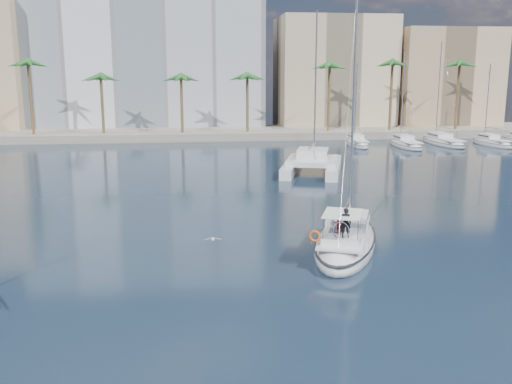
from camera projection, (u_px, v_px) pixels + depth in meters
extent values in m
plane|color=black|center=(261.00, 249.00, 34.59)|extent=(160.00, 160.00, 0.00)
cube|color=gray|center=(215.00, 133.00, 93.73)|extent=(120.00, 14.00, 1.20)
cube|color=silver|center=(143.00, 52.00, 101.23)|extent=(42.00, 16.00, 28.00)
cube|color=#C6AF8E|center=(333.00, 74.00, 103.03)|extent=(20.00, 14.00, 20.00)
cube|color=tan|center=(443.00, 80.00, 103.57)|extent=(18.00, 12.00, 18.00)
cylinder|color=brown|center=(215.00, 106.00, 88.87)|extent=(0.44, 0.44, 10.50)
sphere|color=#245E22|center=(215.00, 72.00, 87.78)|extent=(3.60, 3.60, 3.60)
cylinder|color=brown|center=(424.00, 105.00, 92.75)|extent=(0.44, 0.44, 10.50)
sphere|color=#245E22|center=(426.00, 72.00, 91.66)|extent=(3.60, 3.60, 3.60)
ellipsoid|color=silver|center=(345.00, 244.00, 34.55)|extent=(7.17, 11.52, 2.28)
ellipsoid|color=black|center=(346.00, 239.00, 34.48)|extent=(7.24, 11.63, 0.18)
cube|color=silver|center=(346.00, 231.00, 34.17)|extent=(5.25, 8.59, 0.12)
cube|color=silver|center=(348.00, 220.00, 35.30)|extent=(3.48, 4.19, 0.60)
cube|color=black|center=(348.00, 219.00, 35.30)|extent=(3.34, 3.81, 0.14)
cylinder|color=#B7BABF|center=(353.00, 106.00, 35.07)|extent=(0.15, 0.15, 14.41)
cylinder|color=#B7BABF|center=(347.00, 204.00, 34.15)|extent=(1.68, 4.19, 0.11)
cube|color=silver|center=(342.00, 237.00, 32.12)|extent=(2.92, 3.31, 0.36)
cube|color=silver|center=(343.00, 214.00, 31.73)|extent=(2.92, 3.31, 0.04)
torus|color=silver|center=(341.00, 230.00, 30.97)|extent=(0.91, 0.39, 0.96)
torus|color=#E44D0C|center=(315.00, 236.00, 30.96)|extent=(0.66, 0.41, 0.64)
imported|color=black|center=(346.00, 223.00, 31.22)|extent=(0.72, 0.60, 1.67)
imported|color=#A31928|center=(338.00, 223.00, 32.09)|extent=(0.61, 0.49, 1.21)
cube|color=silver|center=(292.00, 166.00, 61.38)|extent=(4.43, 11.33, 1.10)
cube|color=silver|center=(334.00, 167.00, 60.62)|extent=(4.43, 11.33, 1.10)
cube|color=silver|center=(312.00, 161.00, 60.29)|extent=(6.72, 7.51, 0.50)
cube|color=silver|center=(313.00, 153.00, 60.70)|extent=(4.01, 4.20, 1.00)
cube|color=black|center=(313.00, 153.00, 60.69)|extent=(3.89, 3.76, 0.18)
cylinder|color=#B7BABF|center=(315.00, 85.00, 60.87)|extent=(0.18, 0.18, 15.28)
ellipsoid|color=silver|center=(213.00, 239.00, 35.14)|extent=(0.21, 0.40, 0.19)
sphere|color=silver|center=(213.00, 238.00, 35.32)|extent=(0.11, 0.11, 0.11)
cube|color=gray|center=(208.00, 239.00, 35.10)|extent=(0.47, 0.17, 0.11)
cube|color=gray|center=(218.00, 239.00, 35.16)|extent=(0.47, 0.17, 0.11)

